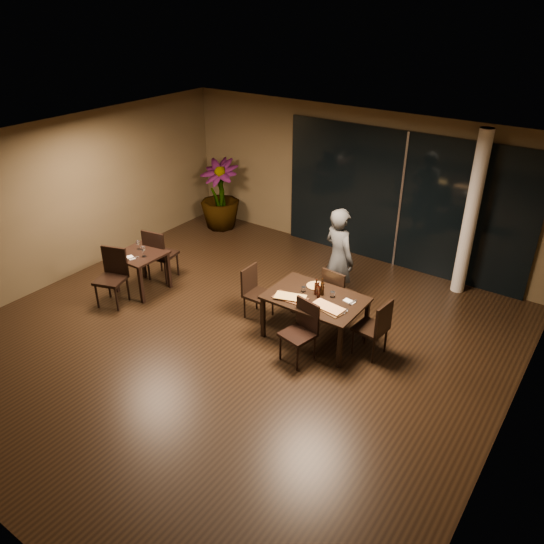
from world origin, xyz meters
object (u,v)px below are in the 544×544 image
Objects in this scene: bottle_a at (316,287)px; bottle_b at (318,290)px; potted_plant at (220,195)px; bottle_c at (322,287)px; main_table at (315,301)px; chair_main_left at (255,289)px; chair_side_far at (159,252)px; chair_side_near at (113,273)px; side_table at (141,260)px; chair_main_right at (376,326)px; chair_main_far at (336,292)px; chair_main_near at (302,328)px; diner at (339,258)px.

bottle_a is 0.10m from bottle_b.
potted_plant reaches higher than bottle_c.
main_table is at bearing -32.26° from potted_plant.
chair_side_far is at bearing 90.56° from chair_main_left.
chair_side_far reaches higher than chair_side_near.
bottle_b reaches higher than side_table.
chair_main_right is (2.16, 0.14, 0.03)m from chair_main_left.
chair_main_right is 3.52× the size of bottle_b.
chair_main_right is at bearing 6.44° from bottle_b.
chair_main_far is 0.65m from bottle_c.
chair_main_near is at bearing -36.80° from potted_plant.
chair_side_far is 3.86× the size of bottle_b.
bottle_b reaches higher than chair_main_far.
chair_side_far is (-4.40, -0.16, 0.05)m from chair_main_right.
bottle_b is (-0.08, 0.58, 0.35)m from chair_main_near.
chair_side_near reaches higher than bottle_b.
chair_main_far reaches higher than main_table.
bottle_b is at bearing -77.76° from chair_main_right.
bottle_a is (3.37, 0.12, 0.30)m from chair_side_far.
diner reaches higher than chair_main_left.
chair_main_near is at bearing -82.49° from bottle_b.
chair_main_far is 0.61m from diner.
bottle_c reaches higher than side_table.
main_table is at bearing -156.87° from bottle_b.
chair_main_near is 0.75m from bottle_a.
chair_main_right reaches higher than chair_main_left.
chair_side_far reaches higher than bottle_a.
chair_side_near is (-3.48, -1.08, -0.10)m from main_table.
chair_side_near is at bearing 55.73° from diner.
chair_main_near is 1.40m from chair_main_left.
chair_side_near is (-0.08, -0.58, -0.05)m from side_table.
chair_side_near is 3.70m from bottle_b.
diner reaches higher than chair_side_far.
diner is (-0.22, 0.43, 0.37)m from chair_main_far.
side_table is 3.61m from chair_main_far.
bottle_a reaches higher than chair_main_near.
bottle_a is at bearing 91.11° from chair_main_far.
chair_main_far reaches higher than chair_main_right.
side_table is 0.59m from chair_side_near.
bottle_a is at bearing -81.59° from chair_main_right.
bottle_a is (3.44, 1.16, 0.31)m from chair_side_near.
potted_plant is at bearing -18.94° from chair_main_far.
chair_main_left reaches higher than main_table.
main_table is 5.55× the size of bottle_b.
chair_side_far reaches higher than chair_main_right.
bottle_a is at bearing -85.57° from chair_main_left.
chair_main_far is 3.91m from chair_side_near.
chair_main_left is at bearing -175.47° from bottle_a.
chair_side_far is at bearing 91.86° from side_table.
side_table is 0.84× the size of chair_main_near.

